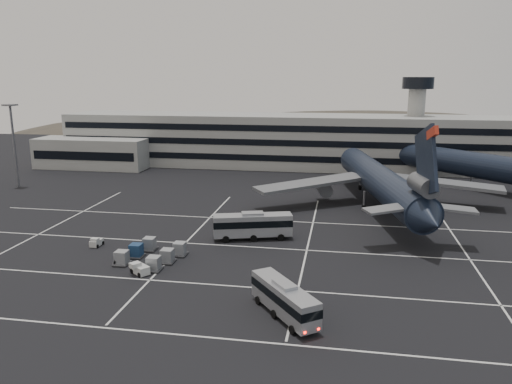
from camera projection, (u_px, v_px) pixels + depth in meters
The scene contains 12 objects.
ground at pixel (218, 255), 69.12m from camera, with size 260.00×260.00×0.00m, color black.
lane_markings at pixel (226, 253), 69.65m from camera, with size 90.00×55.62×0.01m.
terminal at pixel (271, 141), 136.31m from camera, with size 125.00×26.00×24.00m.
hills at pixel (346, 156), 231.90m from camera, with size 352.00×180.00×44.00m.
lightpole_left at pixel (13, 134), 109.33m from camera, with size 2.40×2.40×18.28m.
trijet_main at pixel (380, 181), 92.14m from camera, with size 46.57×57.40×18.08m.
trijet_far at pixel (476, 164), 109.07m from camera, with size 43.67×45.57×18.08m.
bus_near at pixel (284, 298), 51.02m from camera, with size 8.17×9.82×3.68m.
bus_far at pixel (253, 224), 75.37m from camera, with size 12.20×5.99×4.21m.
tug_a at pixel (96, 242), 72.49m from camera, with size 1.41×2.20×1.35m.
tug_b at pixel (141, 269), 62.17m from camera, with size 2.89×2.69×1.61m.
uld_cluster at pixel (152, 253), 67.02m from camera, with size 8.79×9.74×1.87m.
Camera 1 is at (16.54, -63.46, 24.11)m, focal length 35.00 mm.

